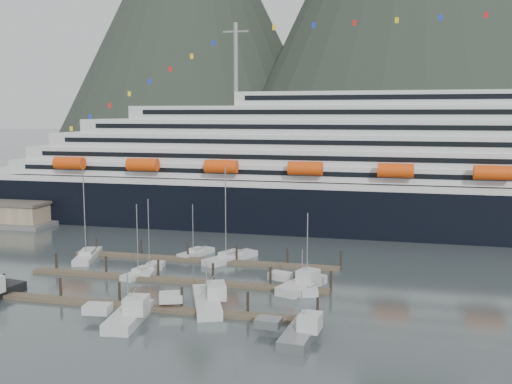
% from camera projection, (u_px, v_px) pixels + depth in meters
% --- Properties ---
extents(ground, '(1600.00, 1600.00, 0.00)m').
position_uv_depth(ground, '(198.00, 290.00, 87.74)').
color(ground, '#4B5858').
rests_on(ground, ground).
extents(cruise_ship, '(210.00, 30.40, 50.30)m').
position_uv_depth(cruise_ship, '(411.00, 176.00, 131.59)').
color(cruise_ship, black).
rests_on(cruise_ship, ground).
extents(dock_near, '(48.18, 2.28, 3.20)m').
position_uv_depth(dock_near, '(137.00, 306.00, 79.35)').
color(dock_near, '#4B4030').
rests_on(dock_near, ground).
extents(dock_mid, '(48.18, 2.28, 3.20)m').
position_uv_depth(dock_mid, '(174.00, 280.00, 91.84)').
color(dock_mid, '#4B4030').
rests_on(dock_mid, ground).
extents(dock_far, '(48.18, 2.28, 3.20)m').
position_uv_depth(dock_far, '(202.00, 260.00, 104.33)').
color(dock_far, '#4B4030').
rests_on(dock_far, ground).
extents(sailboat_b, '(3.41, 9.10, 12.53)m').
position_uv_depth(sailboat_b, '(151.00, 270.00, 97.33)').
color(sailboat_b, silver).
rests_on(sailboat_b, ground).
extents(sailboat_c, '(3.87, 8.46, 11.97)m').
position_uv_depth(sailboat_c, '(141.00, 273.00, 95.30)').
color(sailboat_c, silver).
rests_on(sailboat_c, ground).
extents(sailboat_e, '(5.92, 11.36, 16.55)m').
position_uv_depth(sailboat_e, '(88.00, 256.00, 106.12)').
color(sailboat_e, silver).
rests_on(sailboat_e, ground).
extents(sailboat_f, '(4.98, 8.43, 9.89)m').
position_uv_depth(sailboat_f, '(196.00, 253.00, 108.74)').
color(sailboat_f, silver).
rests_on(sailboat_f, ground).
extents(sailboat_g, '(7.71, 11.62, 17.18)m').
position_uv_depth(sailboat_g, '(230.00, 258.00, 104.89)').
color(sailboat_g, silver).
rests_on(sailboat_g, ground).
extents(sailboat_h, '(4.86, 9.73, 11.92)m').
position_uv_depth(sailboat_h, '(306.00, 286.00, 88.35)').
color(sailboat_h, silver).
rests_on(sailboat_h, ground).
extents(trawler_b, '(8.25, 10.81, 6.77)m').
position_uv_depth(trawler_b, '(128.00, 315.00, 74.13)').
color(trawler_b, silver).
rests_on(trawler_b, ground).
extents(trawler_c, '(10.27, 12.84, 6.38)m').
position_uv_depth(trawler_c, '(206.00, 300.00, 80.17)').
color(trawler_c, silver).
rests_on(trawler_c, ground).
extents(trawler_d, '(7.81, 10.54, 6.13)m').
position_uv_depth(trawler_d, '(300.00, 331.00, 68.85)').
color(trawler_d, '#95999B').
rests_on(trawler_d, ground).
extents(trawler_e, '(8.59, 10.48, 6.44)m').
position_uv_depth(trawler_e, '(301.00, 284.00, 87.87)').
color(trawler_e, silver).
rests_on(trawler_e, ground).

